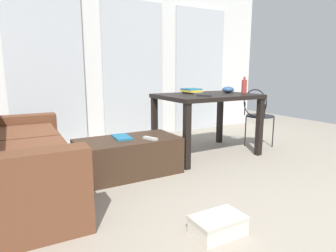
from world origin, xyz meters
TOP-DOWN VIEW (x-y plane):
  - ground_plane at (0.00, 1.29)m, footprint 8.13×8.13m
  - wall_back at (0.00, 3.39)m, footprint 5.18×0.10m
  - curtains at (0.00, 3.30)m, footprint 3.69×0.03m
  - couch at (-1.84, 1.62)m, footprint 0.85×1.89m
  - coffee_table at (-0.78, 1.66)m, footprint 1.08×0.56m
  - craft_table at (0.41, 1.87)m, footprint 1.23×0.90m
  - wire_chair at (1.25, 1.78)m, footprint 0.39×0.41m
  - bottle_near at (0.95, 1.76)m, footprint 0.07×0.07m
  - bowl at (0.81, 1.92)m, footprint 0.16×0.16m
  - book_stack at (0.32, 2.09)m, footprint 0.21×0.30m
  - tv_remote_on_table at (0.18, 1.63)m, footprint 0.13×0.17m
  - tv_remote_primary at (-0.59, 1.51)m, footprint 0.11×0.18m
  - magazine at (-0.82, 1.72)m, footprint 0.18×0.29m
  - shoebox at (-0.70, 0.25)m, footprint 0.36×0.23m

SIDE VIEW (x-z plane):
  - ground_plane at x=0.00m, z-range 0.00..0.00m
  - shoebox at x=-0.70m, z-range 0.00..0.13m
  - coffee_table at x=-0.78m, z-range 0.00..0.39m
  - couch at x=-1.84m, z-range -0.07..0.68m
  - magazine at x=-0.82m, z-range 0.39..0.41m
  - tv_remote_primary at x=-0.59m, z-range 0.39..0.41m
  - wire_chair at x=1.25m, z-range 0.10..0.95m
  - craft_table at x=0.41m, z-range 0.29..1.09m
  - tv_remote_on_table at x=0.18m, z-range 0.80..0.82m
  - book_stack at x=0.32m, z-range 0.80..0.86m
  - bowl at x=0.81m, z-range 0.80..0.88m
  - bottle_near at x=0.95m, z-range 0.78..1.00m
  - curtains at x=0.00m, z-range 0.00..2.19m
  - wall_back at x=0.00m, z-range 0.00..2.59m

